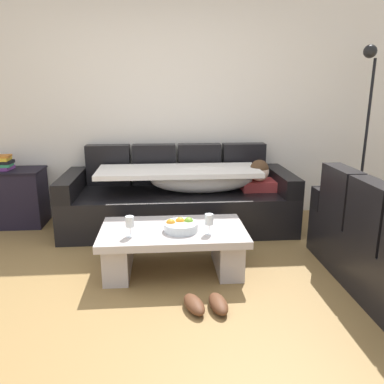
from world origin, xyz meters
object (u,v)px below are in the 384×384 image
at_px(wine_glass_near_right, 209,220).
at_px(pair_of_shoes, 206,304).
at_px(side_cabinet, 12,197).
at_px(floor_lamp, 365,124).
at_px(book_stack_on_cabinet, 4,163).
at_px(couch_along_wall, 182,199).
at_px(wine_glass_near_left, 130,223).
at_px(coffee_table, 173,244).
at_px(fruit_bowl, 181,226).

relative_size(wine_glass_near_right, pair_of_shoes, 0.48).
height_order(side_cabinet, floor_lamp, floor_lamp).
relative_size(book_stack_on_cabinet, pair_of_shoes, 0.62).
xyz_separation_m(side_cabinet, book_stack_on_cabinet, (-0.04, 0.00, 0.39)).
height_order(couch_along_wall, wine_glass_near_left, couch_along_wall).
relative_size(couch_along_wall, coffee_table, 2.05).
bearing_deg(floor_lamp, coffee_table, -151.69).
xyz_separation_m(fruit_bowl, wine_glass_near_right, (0.22, -0.09, 0.08)).
distance_m(wine_glass_near_left, side_cabinet, 2.03).
xyz_separation_m(fruit_bowl, pair_of_shoes, (0.15, -0.57, -0.38)).
xyz_separation_m(book_stack_on_cabinet, pair_of_shoes, (2.01, -1.91, -0.67)).
bearing_deg(book_stack_on_cabinet, couch_along_wall, -6.69).
xyz_separation_m(couch_along_wall, book_stack_on_cabinet, (-1.94, 0.23, 0.39)).
relative_size(fruit_bowl, wine_glass_near_right, 1.69).
xyz_separation_m(fruit_bowl, wine_glass_near_left, (-0.40, -0.10, 0.08)).
distance_m(couch_along_wall, side_cabinet, 1.92).
xyz_separation_m(fruit_bowl, book_stack_on_cabinet, (-1.87, 1.34, 0.29)).
bearing_deg(wine_glass_near_left, coffee_table, 23.34).
distance_m(fruit_bowl, side_cabinet, 2.27).
xyz_separation_m(wine_glass_near_right, side_cabinet, (-2.05, 1.43, -0.17)).
xyz_separation_m(wine_glass_near_right, pair_of_shoes, (-0.07, -0.48, -0.45)).
xyz_separation_m(wine_glass_near_right, book_stack_on_cabinet, (-2.09, 1.43, 0.22)).
distance_m(coffee_table, side_cabinet, 2.19).
height_order(couch_along_wall, floor_lamp, floor_lamp).
bearing_deg(couch_along_wall, wine_glass_near_right, -83.03).
distance_m(book_stack_on_cabinet, pair_of_shoes, 2.86).
xyz_separation_m(wine_glass_near_left, wine_glass_near_right, (0.62, 0.00, 0.00)).
bearing_deg(book_stack_on_cabinet, side_cabinet, -4.60).
bearing_deg(couch_along_wall, coffee_table, -97.30).
bearing_deg(book_stack_on_cabinet, fruit_bowl, -35.69).
xyz_separation_m(coffee_table, book_stack_on_cabinet, (-1.80, 1.29, 0.48)).
distance_m(coffee_table, wine_glass_near_left, 0.45).
bearing_deg(floor_lamp, wine_glass_near_right, -145.29).
height_order(book_stack_on_cabinet, pair_of_shoes, book_stack_on_cabinet).
xyz_separation_m(wine_glass_near_left, side_cabinet, (-1.43, 1.43, -0.17)).
xyz_separation_m(couch_along_wall, wine_glass_near_right, (0.15, -1.21, 0.17)).
bearing_deg(pair_of_shoes, coffee_table, 108.57).
xyz_separation_m(coffee_table, wine_glass_near_right, (0.28, -0.14, 0.26)).
bearing_deg(pair_of_shoes, wine_glass_near_left, 139.01).
bearing_deg(wine_glass_near_left, pair_of_shoes, -40.99).
height_order(fruit_bowl, side_cabinet, side_cabinet).
bearing_deg(floor_lamp, couch_along_wall, -176.65).
distance_m(fruit_bowl, wine_glass_near_right, 0.25).
distance_m(wine_glass_near_right, book_stack_on_cabinet, 2.54).
xyz_separation_m(couch_along_wall, coffee_table, (-0.14, -1.06, -0.09)).
relative_size(wine_glass_near_left, pair_of_shoes, 0.48).
distance_m(fruit_bowl, floor_lamp, 2.56).
relative_size(side_cabinet, book_stack_on_cabinet, 3.39).
relative_size(fruit_bowl, floor_lamp, 0.14).
bearing_deg(pair_of_shoes, couch_along_wall, 92.48).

